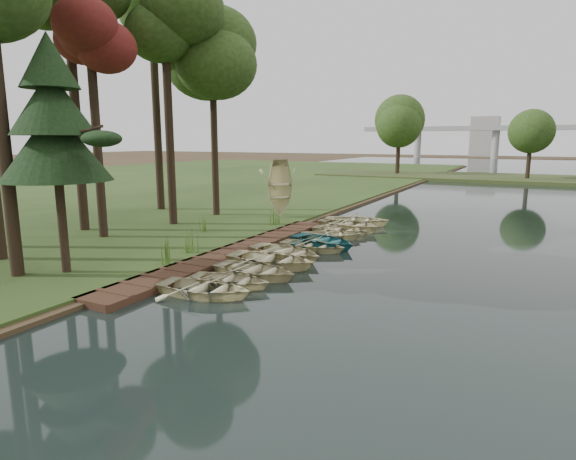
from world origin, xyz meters
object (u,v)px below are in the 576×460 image
at_px(boardwalk, 235,252).
at_px(rowboat_2, 255,268).
at_px(rowboat_1, 230,278).
at_px(stored_rowboat, 280,211).
at_px(pine_tree, 54,123).
at_px(rowboat_0, 204,286).

bearing_deg(boardwalk, rowboat_2, -45.11).
relative_size(rowboat_1, rowboat_2, 0.88).
distance_m(boardwalk, stored_rowboat, 9.28).
bearing_deg(stored_rowboat, boardwalk, -129.75).
xyz_separation_m(boardwalk, rowboat_1, (2.52, -4.12, 0.21)).
relative_size(rowboat_2, pine_tree, 0.40).
height_order(rowboat_1, pine_tree, pine_tree).
bearing_deg(boardwalk, rowboat_1, -58.59).
height_order(rowboat_1, rowboat_2, rowboat_2).
relative_size(stored_rowboat, pine_tree, 0.43).
height_order(rowboat_2, pine_tree, pine_tree).
bearing_deg(pine_tree, rowboat_2, 28.30).
relative_size(boardwalk, rowboat_0, 4.83).
xyz_separation_m(stored_rowboat, pine_tree, (-0.97, -14.93, 5.03)).
xyz_separation_m(rowboat_1, rowboat_2, (0.16, 1.43, 0.04)).
height_order(rowboat_0, rowboat_1, rowboat_0).
bearing_deg(pine_tree, boardwalk, 59.86).
xyz_separation_m(rowboat_0, rowboat_1, (0.20, 1.20, -0.03)).
bearing_deg(pine_tree, stored_rowboat, 86.27).
relative_size(rowboat_2, stored_rowboat, 0.94).
bearing_deg(rowboat_2, rowboat_1, 176.85).
distance_m(boardwalk, rowboat_1, 4.83).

